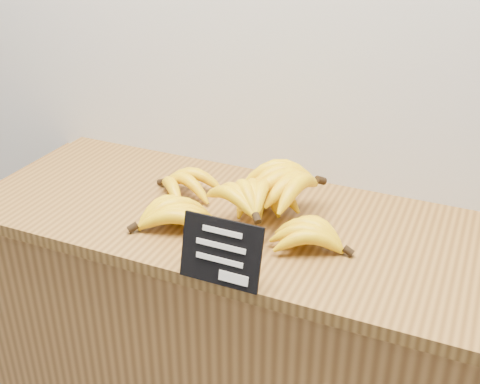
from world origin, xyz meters
The scene contains 4 objects.
counter centered at (0.06, 2.75, 0.45)m, with size 1.47×0.50×0.90m, color olive.
counter_top centered at (0.06, 2.75, 0.92)m, with size 1.35×0.54×0.03m, color brown.
chalkboard_sign centered at (0.12, 2.49, 1.00)m, with size 0.17×0.01×0.14m, color black.
banana_pile centered at (0.06, 2.73, 0.98)m, with size 0.55×0.34×0.12m.
Camera 1 is at (0.55, 1.60, 1.64)m, focal length 45.00 mm.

